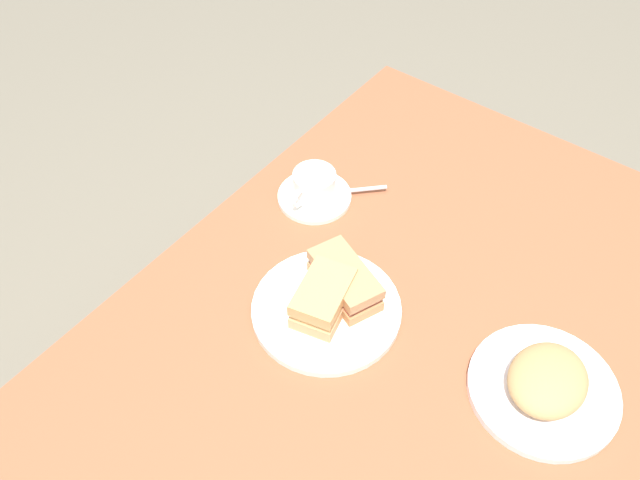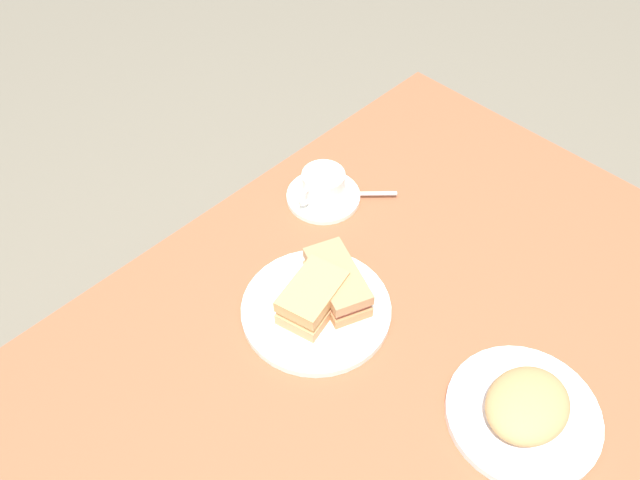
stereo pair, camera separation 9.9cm
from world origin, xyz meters
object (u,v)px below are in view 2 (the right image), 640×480
(sandwich_back, at_px, (337,282))
(side_plate, at_px, (523,414))
(coffee_saucer, at_px, (323,196))
(sandwich_plate, at_px, (316,309))
(coffee_cup, at_px, (323,184))
(spoon, at_px, (363,193))
(sandwich_front, at_px, (312,298))
(dining_table, at_px, (359,383))

(sandwich_back, xyz_separation_m, side_plate, (0.03, -0.35, -0.03))
(sandwich_back, height_order, coffee_saucer, sandwich_back)
(sandwich_plate, distance_m, coffee_cup, 0.27)
(side_plate, bearing_deg, sandwich_back, 95.44)
(spoon, height_order, side_plate, spoon)
(sandwich_front, relative_size, sandwich_back, 0.84)
(sandwich_back, relative_size, coffee_saucer, 1.08)
(coffee_saucer, xyz_separation_m, coffee_cup, (-0.00, 0.00, 0.03))
(dining_table, relative_size, spoon, 17.04)
(sandwich_front, bearing_deg, side_plate, -76.23)
(sandwich_back, bearing_deg, spoon, 31.78)
(sandwich_back, xyz_separation_m, spoon, (0.21, 0.13, -0.03))
(coffee_cup, bearing_deg, sandwich_back, -129.76)
(dining_table, height_order, sandwich_plate, sandwich_plate)
(coffee_cup, distance_m, side_plate, 0.54)
(sandwich_plate, distance_m, coffee_saucer, 0.27)
(sandwich_front, bearing_deg, sandwich_plate, -20.43)
(coffee_saucer, distance_m, spoon, 0.08)
(side_plate, bearing_deg, sandwich_plate, 102.92)
(spoon, bearing_deg, coffee_cup, 136.03)
(sandwich_front, bearing_deg, spoon, 25.31)
(spoon, bearing_deg, sandwich_plate, -153.75)
(sandwich_plate, xyz_separation_m, side_plate, (0.08, -0.35, 0.00))
(sandwich_plate, bearing_deg, coffee_cup, 42.01)
(dining_table, distance_m, coffee_cup, 0.38)
(sandwich_back, height_order, spoon, sandwich_back)
(sandwich_front, xyz_separation_m, coffee_saucer, (0.21, 0.18, -0.04))
(dining_table, distance_m, side_plate, 0.27)
(coffee_cup, relative_size, spoon, 1.36)
(coffee_saucer, height_order, spoon, spoon)
(coffee_saucer, distance_m, coffee_cup, 0.03)
(sandwich_front, bearing_deg, sandwich_back, -5.39)
(sandwich_back, height_order, side_plate, sandwich_back)
(coffee_saucer, distance_m, side_plate, 0.54)
(sandwich_front, distance_m, side_plate, 0.37)
(coffee_saucer, bearing_deg, dining_table, -126.13)
(dining_table, height_order, side_plate, side_plate)
(sandwich_front, height_order, spoon, sandwich_front)
(sandwich_back, xyz_separation_m, coffee_saucer, (0.15, 0.18, -0.04))
(sandwich_back, bearing_deg, coffee_cup, 50.24)
(dining_table, xyz_separation_m, coffee_cup, (0.21, 0.29, 0.12))
(sandwich_front, distance_m, spoon, 0.29)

